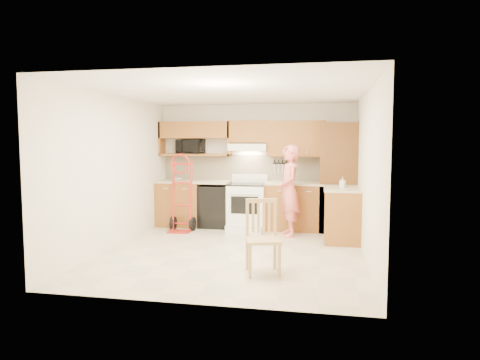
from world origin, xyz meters
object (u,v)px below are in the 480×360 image
(microwave, at_px, (191,147))
(dining_chair, at_px, (263,237))
(person, at_px, (289,191))
(hand_truck, at_px, (181,197))
(range, at_px, (247,203))

(microwave, distance_m, dining_chair, 3.85)
(microwave, distance_m, person, 2.37)
(hand_truck, xyz_separation_m, dining_chair, (1.93, -2.37, -0.19))
(dining_chair, bearing_deg, range, 88.92)
(range, bearing_deg, hand_truck, -162.14)
(person, xyz_separation_m, hand_truck, (-2.09, 0.00, -0.16))
(dining_chair, bearing_deg, microwave, 106.80)
(person, bearing_deg, dining_chair, -19.34)
(range, distance_m, hand_truck, 1.30)
(range, xyz_separation_m, hand_truck, (-1.23, -0.40, 0.14))
(person, distance_m, dining_chair, 2.40)
(range, bearing_deg, microwave, 164.81)
(microwave, height_order, range, microwave)
(microwave, distance_m, hand_truck, 1.21)
(microwave, distance_m, range, 1.70)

